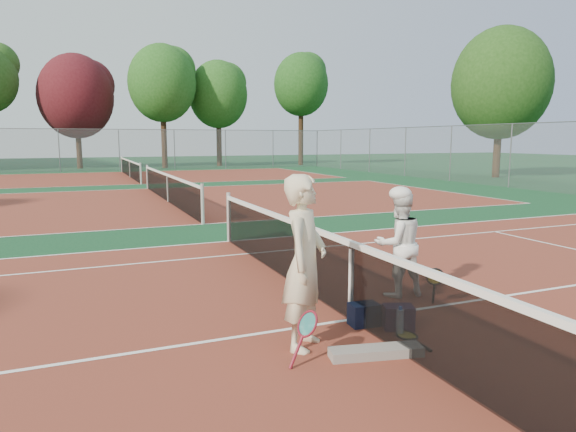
{
  "coord_description": "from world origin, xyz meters",
  "views": [
    {
      "loc": [
        -3.13,
        -5.44,
        2.27
      ],
      "look_at": [
        0.0,
        2.06,
        1.05
      ],
      "focal_mm": 32.0,
      "sensor_mm": 36.0,
      "label": 1
    }
  ],
  "objects_px": {
    "player_a": "(305,262)",
    "net_main": "(351,281)",
    "sports_bag_navy": "(364,314)",
    "water_bottle": "(400,322)",
    "racket_red": "(307,338)",
    "player_b": "(399,244)",
    "racket_spare": "(407,335)",
    "racket_black_held": "(435,288)",
    "sports_bag_purple": "(398,317)"
  },
  "relations": [
    {
      "from": "water_bottle",
      "to": "net_main",
      "type": "bearing_deg",
      "value": 114.36
    },
    {
      "from": "player_b",
      "to": "water_bottle",
      "type": "relative_size",
      "value": 5.14
    },
    {
      "from": "water_bottle",
      "to": "player_b",
      "type": "bearing_deg",
      "value": 56.45
    },
    {
      "from": "racket_spare",
      "to": "sports_bag_navy",
      "type": "distance_m",
      "value": 0.59
    },
    {
      "from": "net_main",
      "to": "sports_bag_purple",
      "type": "relative_size",
      "value": 30.93
    },
    {
      "from": "racket_red",
      "to": "racket_black_held",
      "type": "relative_size",
      "value": 0.95
    },
    {
      "from": "player_a",
      "to": "racket_spare",
      "type": "bearing_deg",
      "value": -58.64
    },
    {
      "from": "racket_black_held",
      "to": "water_bottle",
      "type": "height_order",
      "value": "racket_black_held"
    },
    {
      "from": "net_main",
      "to": "water_bottle",
      "type": "height_order",
      "value": "net_main"
    },
    {
      "from": "net_main",
      "to": "water_bottle",
      "type": "distance_m",
      "value": 0.79
    },
    {
      "from": "player_b",
      "to": "racket_spare",
      "type": "relative_size",
      "value": 2.57
    },
    {
      "from": "player_b",
      "to": "racket_black_held",
      "type": "xyz_separation_m",
      "value": [
        0.14,
        -0.66,
        -0.49
      ]
    },
    {
      "from": "sports_bag_purple",
      "to": "player_a",
      "type": "bearing_deg",
      "value": -178.02
    },
    {
      "from": "racket_spare",
      "to": "water_bottle",
      "type": "bearing_deg",
      "value": 21.64
    },
    {
      "from": "player_b",
      "to": "sports_bag_purple",
      "type": "bearing_deg",
      "value": 60.1
    },
    {
      "from": "player_a",
      "to": "racket_red",
      "type": "distance_m",
      "value": 0.8
    },
    {
      "from": "player_b",
      "to": "racket_spare",
      "type": "distance_m",
      "value": 1.78
    },
    {
      "from": "racket_red",
      "to": "net_main",
      "type": "bearing_deg",
      "value": 21.37
    },
    {
      "from": "sports_bag_navy",
      "to": "water_bottle",
      "type": "xyz_separation_m",
      "value": [
        0.23,
        -0.42,
        0.01
      ]
    },
    {
      "from": "net_main",
      "to": "racket_spare",
      "type": "xyz_separation_m",
      "value": [
        0.33,
        -0.74,
        -0.49
      ]
    },
    {
      "from": "player_a",
      "to": "racket_black_held",
      "type": "xyz_separation_m",
      "value": [
        2.17,
        0.52,
        -0.67
      ]
    },
    {
      "from": "racket_red",
      "to": "sports_bag_purple",
      "type": "distance_m",
      "value": 1.47
    },
    {
      "from": "racket_red",
      "to": "sports_bag_purple",
      "type": "bearing_deg",
      "value": -3.43
    },
    {
      "from": "player_b",
      "to": "racket_spare",
      "type": "xyz_separation_m",
      "value": [
        -0.82,
        -1.39,
        -0.76
      ]
    },
    {
      "from": "racket_red",
      "to": "racket_spare",
      "type": "distance_m",
      "value": 1.39
    },
    {
      "from": "sports_bag_navy",
      "to": "water_bottle",
      "type": "relative_size",
      "value": 1.17
    },
    {
      "from": "player_b",
      "to": "sports_bag_navy",
      "type": "xyz_separation_m",
      "value": [
        -1.09,
        -0.88,
        -0.63
      ]
    },
    {
      "from": "net_main",
      "to": "racket_black_held",
      "type": "xyz_separation_m",
      "value": [
        1.29,
        -0.02,
        -0.23
      ]
    },
    {
      "from": "racket_black_held",
      "to": "racket_spare",
      "type": "distance_m",
      "value": 1.23
    },
    {
      "from": "player_b",
      "to": "racket_black_held",
      "type": "bearing_deg",
      "value": 105.84
    },
    {
      "from": "sports_bag_navy",
      "to": "player_b",
      "type": "bearing_deg",
      "value": 38.77
    },
    {
      "from": "net_main",
      "to": "racket_black_held",
      "type": "relative_size",
      "value": 19.68
    },
    {
      "from": "net_main",
      "to": "sports_bag_navy",
      "type": "distance_m",
      "value": 0.44
    },
    {
      "from": "water_bottle",
      "to": "sports_bag_purple",
      "type": "bearing_deg",
      "value": 61.05
    },
    {
      "from": "net_main",
      "to": "racket_spare",
      "type": "distance_m",
      "value": 0.95
    },
    {
      "from": "player_a",
      "to": "net_main",
      "type": "bearing_deg",
      "value": -17.82
    },
    {
      "from": "net_main",
      "to": "racket_red",
      "type": "bearing_deg",
      "value": -138.19
    },
    {
      "from": "racket_red",
      "to": "sports_bag_purple",
      "type": "relative_size",
      "value": 1.49
    },
    {
      "from": "net_main",
      "to": "racket_red",
      "type": "height_order",
      "value": "net_main"
    },
    {
      "from": "racket_spare",
      "to": "sports_bag_navy",
      "type": "xyz_separation_m",
      "value": [
        -0.27,
        0.51,
        0.12
      ]
    },
    {
      "from": "player_b",
      "to": "water_bottle",
      "type": "xyz_separation_m",
      "value": [
        -0.86,
        -1.29,
        -0.62
      ]
    },
    {
      "from": "player_b",
      "to": "sports_bag_purple",
      "type": "distance_m",
      "value": 1.51
    },
    {
      "from": "player_a",
      "to": "sports_bag_purple",
      "type": "bearing_deg",
      "value": -46.91
    },
    {
      "from": "net_main",
      "to": "racket_black_held",
      "type": "distance_m",
      "value": 1.31
    },
    {
      "from": "racket_red",
      "to": "sports_bag_navy",
      "type": "relative_size",
      "value": 1.5
    },
    {
      "from": "racket_red",
      "to": "player_b",
      "type": "bearing_deg",
      "value": 15.31
    },
    {
      "from": "player_a",
      "to": "sports_bag_navy",
      "type": "bearing_deg",
      "value": -30.98
    },
    {
      "from": "player_b",
      "to": "water_bottle",
      "type": "bearing_deg",
      "value": 60.7
    },
    {
      "from": "player_a",
      "to": "racket_red",
      "type": "relative_size",
      "value": 3.6
    },
    {
      "from": "player_b",
      "to": "racket_black_held",
      "type": "relative_size",
      "value": 2.76
    }
  ]
}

